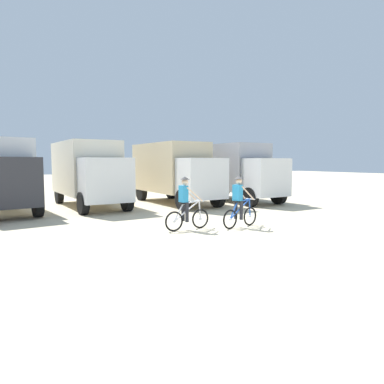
# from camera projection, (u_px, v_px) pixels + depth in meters

# --- Properties ---
(ground_plane) EXTENTS (120.00, 120.00, 0.00)m
(ground_plane) POSITION_uv_depth(u_px,v_px,m) (242.00, 234.00, 11.10)
(ground_plane) COLOR beige
(box_truck_cream_rv) EXTENTS (3.00, 6.95, 3.35)m
(box_truck_cream_rv) POSITION_uv_depth(u_px,v_px,m) (88.00, 170.00, 17.85)
(box_truck_cream_rv) COLOR beige
(box_truck_cream_rv) RESTS_ON ground
(box_truck_tan_camper) EXTENTS (2.93, 6.92, 3.35)m
(box_truck_tan_camper) POSITION_uv_depth(u_px,v_px,m) (174.00, 170.00, 19.31)
(box_truck_tan_camper) COLOR #CCB78E
(box_truck_tan_camper) RESTS_ON ground
(box_truck_grey_hauler) EXTENTS (2.95, 6.93, 3.35)m
(box_truck_grey_hauler) POSITION_uv_depth(u_px,v_px,m) (233.00, 169.00, 20.59)
(box_truck_grey_hauler) COLOR #9E9EA3
(box_truck_grey_hauler) RESTS_ON ground
(cyclist_orange_shirt) EXTENTS (1.73, 0.52, 1.82)m
(cyclist_orange_shirt) POSITION_uv_depth(u_px,v_px,m) (186.00, 205.00, 11.69)
(cyclist_orange_shirt) COLOR black
(cyclist_orange_shirt) RESTS_ON ground
(cyclist_cowboy_hat) EXTENTS (1.69, 0.61, 1.82)m
(cyclist_cowboy_hat) POSITION_uv_depth(u_px,v_px,m) (239.00, 204.00, 12.15)
(cyclist_cowboy_hat) COLOR black
(cyclist_cowboy_hat) RESTS_ON ground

